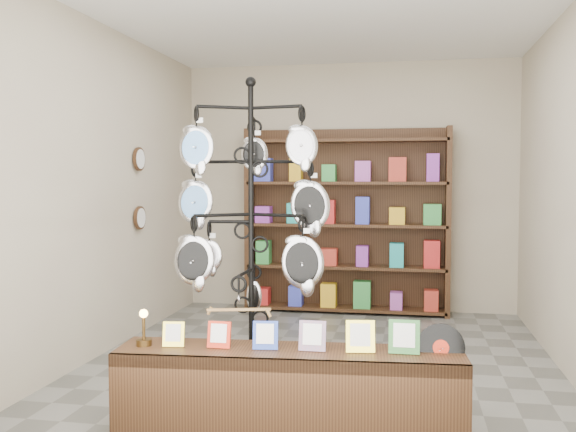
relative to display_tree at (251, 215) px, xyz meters
name	(u,v)px	position (x,y,z in m)	size (l,w,h in m)	color
ground	(319,366)	(0.37, 0.90, -1.34)	(5.00, 5.00, 0.00)	slate
room_envelope	(320,149)	(0.37, 0.90, 0.51)	(5.00, 5.00, 5.00)	#BAB196
display_tree	(251,215)	(0.00, 0.00, 0.00)	(1.18, 1.11, 2.32)	black
front_shelf	(289,391)	(0.38, -0.57, -1.07)	(2.19, 0.60, 0.77)	black
back_shelving	(346,227)	(0.37, 3.20, -0.31)	(2.42, 0.36, 2.20)	black
wall_clocks	(139,189)	(-1.60, 1.70, 0.16)	(0.03, 0.24, 0.84)	black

